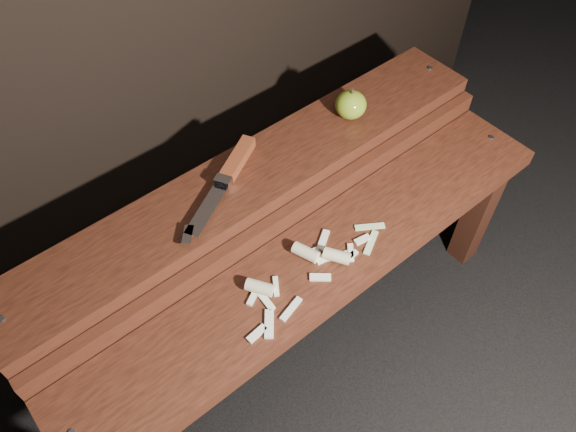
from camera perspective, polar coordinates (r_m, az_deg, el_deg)
ground at (r=1.55m, az=1.45°, el=-11.85°), size 60.00×60.00×0.00m
bench_front_tier at (r=1.22m, az=3.65°, el=-6.28°), size 1.20×0.20×0.42m
bench_rear_tier at (r=1.27m, az=-3.04°, el=1.85°), size 1.20×0.21×0.50m
apple at (r=1.32m, az=6.40°, el=11.17°), size 0.07×0.07×0.08m
knife at (r=1.20m, az=-5.90°, el=4.52°), size 0.28×0.17×0.03m
apple_scraps at (r=1.14m, az=1.75°, el=-5.31°), size 0.40×0.13×0.03m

